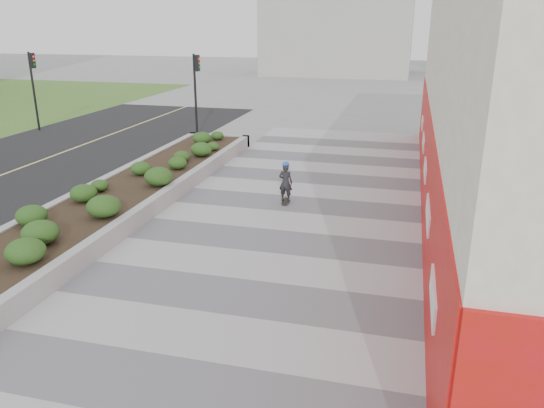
{
  "coord_description": "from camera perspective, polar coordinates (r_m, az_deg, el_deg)",
  "views": [
    {
      "loc": [
        3.31,
        -8.03,
        5.72
      ],
      "look_at": [
        -0.03,
        4.93,
        1.1
      ],
      "focal_mm": 35.0,
      "sensor_mm": 36.0,
      "label": 1
    }
  ],
  "objects": [
    {
      "name": "ground",
      "position": [
        10.4,
        -6.88,
        -14.49
      ],
      "size": [
        160.0,
        160.0,
        0.0
      ],
      "primitive_type": "plane",
      "color": "gray",
      "rests_on": "ground"
    },
    {
      "name": "traffic_signal_far",
      "position": [
        32.01,
        -24.29,
        12.11
      ],
      "size": [
        0.33,
        0.28,
        4.2
      ],
      "color": "black",
      "rests_on": "ground"
    },
    {
      "name": "walkway",
      "position": [
        12.85,
        -2.06,
        -7.37
      ],
      "size": [
        8.0,
        36.0,
        0.01
      ],
      "primitive_type": "cube",
      "color": "#A8A8AD",
      "rests_on": "ground"
    },
    {
      "name": "building",
      "position": [
        17.48,
        27.03,
        11.31
      ],
      "size": [
        6.04,
        24.08,
        8.0
      ],
      "color": "beige",
      "rests_on": "ground"
    },
    {
      "name": "traffic_signal_near",
      "position": [
        27.77,
        -8.15,
        12.74
      ],
      "size": [
        0.33,
        0.28,
        4.2
      ],
      "color": "black",
      "rests_on": "ground"
    },
    {
      "name": "manhole_cover",
      "position": [
        12.73,
        0.12,
        -7.63
      ],
      "size": [
        0.44,
        0.44,
        0.01
      ],
      "primitive_type": "cylinder",
      "color": "#595654",
      "rests_on": "ground"
    },
    {
      "name": "planter",
      "position": [
        18.21,
        -15.25,
        1.43
      ],
      "size": [
        3.0,
        18.0,
        0.9
      ],
      "color": "#9E9EA0",
      "rests_on": "ground"
    },
    {
      "name": "skateboarder",
      "position": [
        17.42,
        1.48,
        2.36
      ],
      "size": [
        0.49,
        0.74,
        1.42
      ],
      "rotation": [
        0.0,
        0.0,
        0.12
      ],
      "color": "beige",
      "rests_on": "ground"
    }
  ]
}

